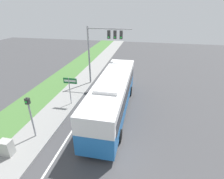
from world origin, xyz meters
TOP-DOWN VIEW (x-y plane):
  - ground_plane at (0.00, 0.00)m, footprint 80.00×80.00m
  - sidewalk at (-6.20, 0.00)m, footprint 2.80×80.00m
  - lane_divider_near at (-3.60, 0.00)m, footprint 0.14×30.00m
  - bus at (-0.94, 4.67)m, footprint 2.74×12.06m
  - signal_gantry at (-3.38, 10.69)m, footprint 5.13×0.41m
  - pedestrian_signal at (-5.99, 0.09)m, footprint 0.28×0.34m
  - street_sign at (-5.23, 5.18)m, footprint 1.35×0.08m
  - utility_cabinet at (-6.71, -1.88)m, footprint 0.77×0.57m

SIDE VIEW (x-z plane):
  - ground_plane at x=0.00m, z-range 0.00..0.00m
  - lane_divider_near at x=-3.60m, z-range 0.00..0.01m
  - sidewalk at x=-6.20m, z-range 0.00..0.12m
  - utility_cabinet at x=-6.71m, z-range 0.12..1.22m
  - bus at x=-0.94m, z-range 0.17..3.73m
  - street_sign at x=-5.23m, z-range 0.64..3.56m
  - pedestrian_signal at x=-5.99m, z-range 0.58..3.94m
  - signal_gantry at x=-3.38m, z-range 1.56..8.53m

